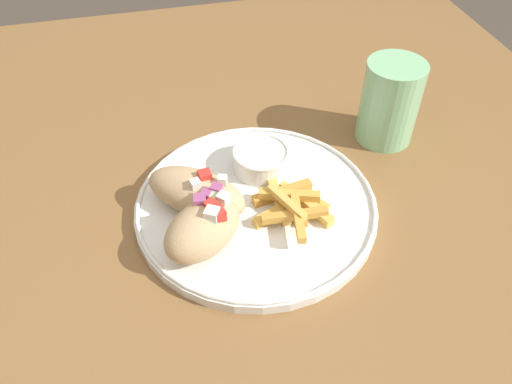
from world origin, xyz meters
TOP-DOWN VIEW (x-y plane):
  - table at (0.00, 0.00)m, footprint 1.18×1.18m
  - plate at (0.01, -0.04)m, footprint 0.32×0.32m
  - pita_sandwich_near at (-0.06, -0.10)m, footprint 0.13×0.12m
  - pita_sandwich_far at (-0.06, -0.03)m, footprint 0.15×0.14m
  - fries_pile at (0.05, -0.06)m, footprint 0.10×0.12m
  - sauce_ramekin at (0.04, 0.02)m, footprint 0.08×0.08m
  - water_glass at (0.24, 0.06)m, footprint 0.09×0.09m

SIDE VIEW (x-z plane):
  - table at x=0.00m, z-range 0.28..1.00m
  - plate at x=0.01m, z-range 0.72..0.74m
  - fries_pile at x=0.05m, z-range 0.73..0.76m
  - sauce_ramekin at x=0.04m, z-range 0.74..0.77m
  - pita_sandwich_far at x=-0.06m, z-range 0.73..0.79m
  - pita_sandwich_near at x=-0.06m, z-range 0.73..0.80m
  - water_glass at x=0.24m, z-range 0.71..0.84m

